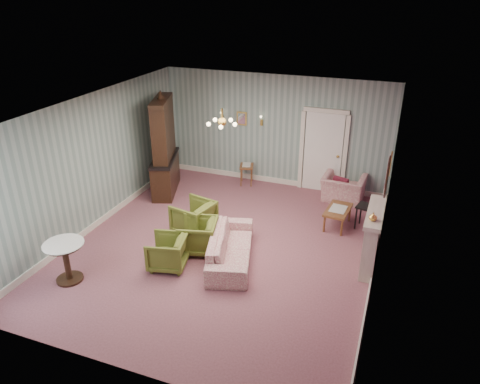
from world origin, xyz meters
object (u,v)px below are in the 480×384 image
at_px(fireplace, 372,238).
at_px(pedestal_table, 67,262).
at_px(sofa_chintz, 231,243).
at_px(coffee_table, 337,218).
at_px(olive_chair_a, 167,251).
at_px(olive_chair_b, 198,234).
at_px(dresser, 163,144).
at_px(olive_chair_c, 194,216).
at_px(wingback_chair, 344,184).
at_px(side_table_black, 365,217).

xyz_separation_m(fireplace, pedestal_table, (-5.08, -2.45, -0.19)).
height_order(sofa_chintz, coffee_table, sofa_chintz).
relative_size(olive_chair_a, sofa_chintz, 0.35).
bearing_deg(fireplace, sofa_chintz, -162.52).
bearing_deg(olive_chair_b, dresser, -153.31).
distance_m(olive_chair_b, dresser, 3.19).
xyz_separation_m(olive_chair_a, dresser, (-1.70, 3.03, 0.94)).
relative_size(dresser, coffee_table, 3.00).
height_order(fireplace, pedestal_table, fireplace).
height_order(sofa_chintz, pedestal_table, pedestal_table).
bearing_deg(sofa_chintz, dresser, 32.74).
distance_m(sofa_chintz, pedestal_table, 3.01).
distance_m(olive_chair_a, olive_chair_c, 1.37).
distance_m(coffee_table, pedestal_table, 5.65).
bearing_deg(dresser, pedestal_table, -106.47).
relative_size(wingback_chair, coffee_table, 1.17).
bearing_deg(sofa_chintz, fireplace, -88.66).
xyz_separation_m(olive_chair_b, olive_chair_c, (-0.41, 0.64, 0.02)).
xyz_separation_m(wingback_chair, pedestal_table, (-4.16, -5.09, -0.05)).
distance_m(olive_chair_a, side_table_black, 4.37).
relative_size(olive_chair_b, sofa_chintz, 0.38).
height_order(sofa_chintz, wingback_chair, wingback_chair).
distance_m(olive_chair_b, fireplace, 3.38).
distance_m(wingback_chair, side_table_black, 1.43).
height_order(dresser, side_table_black, dresser).
bearing_deg(sofa_chintz, olive_chair_c, 41.33).
distance_m(olive_chair_a, wingback_chair, 4.88).
relative_size(olive_chair_b, fireplace, 0.53).
height_order(olive_chair_c, pedestal_table, olive_chair_c).
distance_m(sofa_chintz, wingback_chair, 3.81).
xyz_separation_m(olive_chair_a, pedestal_table, (-1.48, -1.02, 0.04)).
bearing_deg(pedestal_table, olive_chair_a, 34.46).
height_order(olive_chair_c, sofa_chintz, olive_chair_c).
relative_size(olive_chair_a, coffee_table, 0.82).
bearing_deg(olive_chair_c, wingback_chair, 146.74).
height_order(olive_chair_b, pedestal_table, pedestal_table).
distance_m(olive_chair_b, olive_chair_c, 0.76).
distance_m(sofa_chintz, dresser, 3.75).
xyz_separation_m(olive_chair_c, wingback_chair, (2.78, 2.71, 0.04)).
xyz_separation_m(olive_chair_b, coffee_table, (2.47, 1.98, -0.15)).
xyz_separation_m(side_table_black, pedestal_table, (-4.82, -3.84, 0.11)).
relative_size(fireplace, side_table_black, 2.51).
distance_m(olive_chair_b, sofa_chintz, 0.75).
relative_size(olive_chair_a, fireplace, 0.50).
bearing_deg(olive_chair_c, dresser, -123.73).
bearing_deg(side_table_black, pedestal_table, -141.51).
height_order(olive_chair_c, wingback_chair, wingback_chair).
height_order(olive_chair_b, dresser, dresser).
height_order(wingback_chair, side_table_black, wingback_chair).
relative_size(coffee_table, side_table_black, 1.54).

